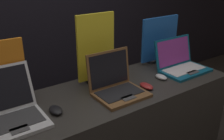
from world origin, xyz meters
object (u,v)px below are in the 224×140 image
object	(u,v)px
laptop_back	(181,63)
mouse_front	(56,110)
laptop_front	(10,110)
mouse_middle	(146,86)
promo_stand_back	(160,41)
promo_stand_middle	(96,50)
laptop_middle	(116,85)
mouse_back	(161,77)

from	to	relation	value
laptop_back	mouse_front	bearing A→B (deg)	-178.42
laptop_front	mouse_middle	size ratio (longest dim) A/B	3.16
mouse_middle	promo_stand_back	size ratio (longest dim) A/B	0.30
laptop_front	laptop_back	world-z (taller)	laptop_front
promo_stand_middle	promo_stand_back	size ratio (longest dim) A/B	1.26
laptop_middle	mouse_back	xyz separation A→B (m)	(0.41, -0.01, -0.05)
laptop_front	laptop_middle	size ratio (longest dim) A/B	1.13
promo_stand_middle	laptop_middle	bearing A→B (deg)	-90.00
mouse_middle	laptop_middle	bearing A→B (deg)	164.34
promo_stand_back	mouse_back	bearing A→B (deg)	-131.20
promo_stand_middle	laptop_back	bearing A→B (deg)	-17.92
promo_stand_middle	mouse_back	bearing A→B (deg)	-31.70
laptop_front	mouse_back	xyz separation A→B (m)	(1.07, -0.08, -0.05)
laptop_front	mouse_back	size ratio (longest dim) A/B	3.66
mouse_front	mouse_middle	distance (m)	0.65
promo_stand_middle	promo_stand_back	bearing A→B (deg)	3.21
laptop_front	promo_stand_middle	world-z (taller)	promo_stand_middle
mouse_front	promo_stand_middle	size ratio (longest dim) A/B	0.23
promo_stand_middle	mouse_back	world-z (taller)	promo_stand_middle
mouse_front	mouse_middle	world-z (taller)	mouse_front
mouse_back	promo_stand_back	distance (m)	0.42
mouse_middle	promo_stand_middle	bearing A→B (deg)	125.01
mouse_front	promo_stand_back	xyz separation A→B (m)	(1.09, 0.28, 0.17)
laptop_back	mouse_back	distance (m)	0.26
laptop_middle	promo_stand_back	size ratio (longest dim) A/B	0.84
laptop_middle	promo_stand_middle	bearing A→B (deg)	90.00
laptop_front	promo_stand_back	bearing A→B (deg)	9.06
mouse_back	promo_stand_back	xyz separation A→B (m)	(0.25, 0.29, 0.17)
mouse_middle	promo_stand_back	bearing A→B (deg)	37.41
laptop_front	mouse_front	world-z (taller)	laptop_front
laptop_back	laptop_middle	bearing A→B (deg)	-177.28
laptop_middle	mouse_back	distance (m)	0.41
laptop_middle	promo_stand_middle	world-z (taller)	promo_stand_middle
promo_stand_middle	mouse_back	xyz separation A→B (m)	(0.41, -0.25, -0.22)
mouse_back	promo_stand_back	size ratio (longest dim) A/B	0.26
mouse_back	promo_stand_middle	bearing A→B (deg)	148.30
laptop_back	promo_stand_middle	bearing A→B (deg)	162.08
promo_stand_middle	mouse_front	bearing A→B (deg)	-150.44
laptop_middle	mouse_middle	world-z (taller)	laptop_middle
mouse_front	laptop_middle	xyz separation A→B (m)	(0.43, -0.00, 0.05)
laptop_front	laptop_middle	bearing A→B (deg)	-6.17
mouse_front	laptop_back	bearing A→B (deg)	1.58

